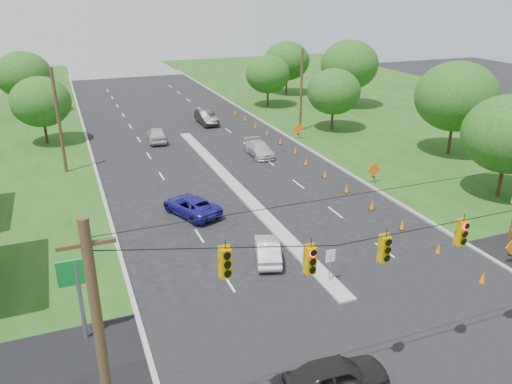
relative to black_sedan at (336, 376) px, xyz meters
name	(u,v)px	position (x,y,z in m)	size (l,w,h in m)	color
ground	(396,353)	(3.58, 0.93, -0.72)	(160.00, 160.00, 0.00)	black
cross_street	(396,353)	(3.58, 0.93, -0.72)	(160.00, 14.00, 0.02)	black
curb_left	(95,169)	(-6.52, 30.93, -0.72)	(0.25, 110.00, 0.16)	gray
curb_right	(300,145)	(13.68, 30.93, -0.72)	(0.25, 110.00, 0.16)	gray
median	(236,188)	(3.58, 21.93, -0.72)	(1.00, 34.00, 0.18)	gray
median_sign	(330,260)	(3.58, 6.93, 0.74)	(0.55, 0.06, 2.05)	gray
signal_span	(425,265)	(3.53, -0.07, 4.25)	(25.60, 0.32, 9.00)	#422D1C
utility_pole_far_left	(59,122)	(-8.92, 30.93, 3.78)	(0.28, 0.28, 9.00)	#422D1C
utility_pole_far_right	(301,91)	(16.08, 35.93, 3.78)	(0.28, 0.28, 9.00)	#422D1C
cone_0	(483,278)	(11.29, 3.93, -0.37)	(0.32, 0.32, 0.70)	#FA6D01
cone_1	(438,249)	(11.29, 7.43, -0.37)	(0.32, 0.32, 0.70)	#FA6D01
cone_2	(402,225)	(11.29, 10.93, -0.37)	(0.32, 0.32, 0.70)	#FA6D01
cone_3	(372,205)	(11.29, 14.43, -0.37)	(0.32, 0.32, 0.70)	#FA6D01
cone_4	(347,188)	(11.29, 17.93, -0.37)	(0.32, 0.32, 0.70)	#FA6D01
cone_5	(325,174)	(11.29, 21.43, -0.37)	(0.32, 0.32, 0.70)	#FA6D01
cone_6	(306,162)	(11.29, 24.93, -0.37)	(0.32, 0.32, 0.70)	#FA6D01
cone_7	(295,150)	(11.89, 28.43, -0.37)	(0.32, 0.32, 0.70)	#FA6D01
cone_8	(280,141)	(11.89, 31.93, -0.37)	(0.32, 0.32, 0.70)	#FA6D01
cone_9	(267,132)	(11.89, 35.43, -0.37)	(0.32, 0.32, 0.70)	#FA6D01
cone_10	(256,125)	(11.89, 38.93, -0.37)	(0.32, 0.32, 0.70)	#FA6D01
cone_11	(245,118)	(11.89, 42.43, -0.37)	(0.32, 0.32, 0.70)	#FA6D01
cone_12	(235,112)	(11.89, 45.93, -0.37)	(0.32, 0.32, 0.70)	#FA6D01
work_sign_1	(374,171)	(14.38, 18.93, 0.37)	(1.27, 0.58, 1.37)	black
work_sign_2	(298,129)	(14.38, 32.93, 0.37)	(1.27, 0.58, 1.37)	black
tree_5	(41,102)	(-10.42, 40.93, 3.61)	(5.88, 5.88, 6.86)	black
tree_6	(23,75)	(-12.42, 55.93, 4.23)	(6.72, 6.72, 7.84)	black
tree_7	(509,134)	(21.58, 12.93, 4.23)	(6.72, 6.72, 7.84)	black
tree_8	(456,96)	(25.58, 22.93, 4.85)	(7.56, 7.56, 8.82)	black
tree_9	(334,92)	(19.58, 34.93, 3.61)	(5.88, 5.88, 6.86)	black
tree_10	(350,65)	(27.58, 44.93, 4.85)	(7.56, 7.56, 8.82)	black
tree_11	(287,61)	(23.58, 55.93, 4.23)	(6.72, 6.72, 7.84)	black
tree_12	(268,74)	(17.58, 48.93, 3.61)	(5.88, 5.88, 6.86)	black
black_sedan	(336,376)	(0.00, 0.00, 0.00)	(1.71, 4.25, 1.45)	black
white_sedan	(268,250)	(1.52, 10.58, -0.10)	(1.33, 3.82, 1.26)	silver
blue_pickup	(191,206)	(-1.02, 18.37, -0.06)	(2.20, 4.78, 1.33)	navy
silver_car_far	(259,149)	(8.46, 29.22, -0.07)	(1.85, 4.54, 1.32)	#B6B6B6
silver_car_oncoming	(157,135)	(0.28, 37.49, 0.04)	(1.80, 4.48, 1.52)	#BAB9C2
dark_car_receding	(206,117)	(7.17, 42.80, 0.08)	(1.70, 4.87, 1.60)	black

